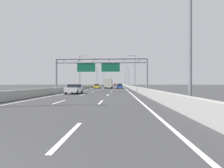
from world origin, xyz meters
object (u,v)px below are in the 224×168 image
at_px(streetlamp_right_mid, 134,70).
at_px(streetlamp_left_far, 97,76).
at_px(white_car, 74,89).
at_px(red_car, 115,85).
at_px(box_truck, 108,83).
at_px(streetlamp_left_mid, 81,70).
at_px(blue_car, 120,86).
at_px(green_car, 120,85).
at_px(streetlamp_right_near, 186,21).
at_px(streetlamp_right_far, 128,76).
at_px(streetlamp_left_distant, 104,78).
at_px(streetlamp_right_distant, 125,78).
at_px(sign_gantry, 100,66).
at_px(orange_car, 108,85).
at_px(yellow_car, 97,86).

distance_m(streetlamp_right_mid, streetlamp_left_far, 38.70).
bearing_deg(white_car, red_car, 87.87).
bearing_deg(box_truck, streetlamp_left_mid, -131.64).
bearing_deg(streetlamp_left_mid, blue_car, 28.04).
xyz_separation_m(streetlamp_right_mid, green_car, (-3.77, 25.35, -4.61)).
relative_size(streetlamp_right_near, streetlamp_right_far, 1.00).
relative_size(streetlamp_right_mid, blue_car, 2.07).
xyz_separation_m(streetlamp_left_distant, red_car, (7.53, 9.48, -4.65)).
distance_m(streetlamp_left_far, streetlamp_right_distant, 38.70).
bearing_deg(red_car, streetlamp_left_mid, -95.32).
xyz_separation_m(streetlamp_right_mid, blue_car, (-4.01, 5.82, -4.67)).
relative_size(streetlamp_right_distant, box_truck, 1.21).
bearing_deg(white_car, box_truck, 82.91).
xyz_separation_m(streetlamp_left_far, green_car, (11.17, -10.35, -4.61)).
bearing_deg(streetlamp_right_far, streetlamp_right_distant, 90.00).
distance_m(sign_gantry, streetlamp_right_far, 51.59).
relative_size(streetlamp_right_distant, orange_car, 2.12).
xyz_separation_m(streetlamp_right_near, streetlamp_left_mid, (-14.93, 35.70, 0.00)).
height_order(red_car, blue_car, red_car).
distance_m(streetlamp_left_distant, streetlamp_right_distant, 14.93).
relative_size(red_car, yellow_car, 1.00).
height_order(streetlamp_left_far, red_car, streetlamp_left_far).
xyz_separation_m(yellow_car, blue_car, (7.26, -1.58, -0.01)).
xyz_separation_m(yellow_car, white_car, (0.11, -27.64, 0.02)).
distance_m(red_car, orange_car, 27.75).
bearing_deg(streetlamp_left_distant, yellow_car, -86.73).
relative_size(blue_car, white_car, 1.09).
distance_m(sign_gantry, streetlamp_left_distant, 87.04).
bearing_deg(red_car, white_car, -92.13).
bearing_deg(streetlamp_left_far, streetlamp_right_far, 0.00).
bearing_deg(streetlamp_right_distant, streetlamp_right_near, -90.00).
distance_m(streetlamp_right_distant, blue_car, 65.88).
height_order(streetlamp_right_far, white_car, streetlamp_right_far).
relative_size(streetlamp_right_near, streetlamp_left_distant, 1.00).
bearing_deg(yellow_car, white_car, -89.78).
distance_m(green_car, box_truck, 17.59).
relative_size(orange_car, white_car, 1.06).
relative_size(sign_gantry, streetlamp_right_distant, 1.82).
bearing_deg(streetlamp_right_near, yellow_car, 104.65).
height_order(streetlamp_left_far, blue_car, streetlamp_left_far).
bearing_deg(streetlamp_right_mid, red_car, 95.23).
bearing_deg(streetlamp_right_distant, red_car, 127.98).
bearing_deg(box_truck, sign_gantry, -89.88).
distance_m(streetlamp_right_near, yellow_car, 44.80).
relative_size(white_car, box_truck, 0.54).
bearing_deg(streetlamp_right_distant, sign_gantry, -95.00).
distance_m(yellow_car, orange_car, 45.96).
height_order(sign_gantry, white_car, sign_gantry).
height_order(streetlamp_right_far, blue_car, streetlamp_right_far).
relative_size(streetlamp_left_far, red_car, 2.14).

